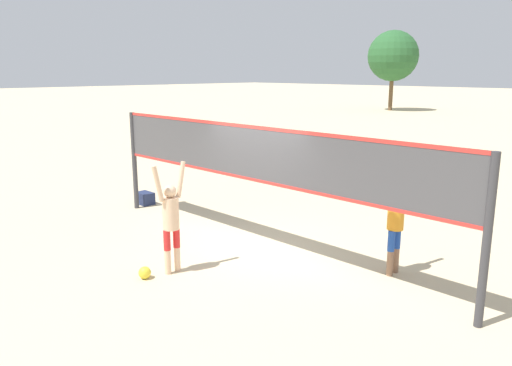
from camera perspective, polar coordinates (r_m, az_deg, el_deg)
The scene contains 7 objects.
ground_plane at distance 9.96m, azimuth 0.00°, elevation -7.58°, with size 200.00×200.00×0.00m, color beige.
volleyball_net at distance 9.50m, azimuth 0.00°, elevation 2.33°, with size 8.77×0.12×2.45m.
player_spiker at distance 8.67m, azimuth -9.71°, elevation -3.81°, with size 0.28×0.68×1.95m.
player_blocker at distance 8.80m, azimuth 15.68°, elevation -3.69°, with size 0.28×0.69×1.99m.
volleyball at distance 8.80m, azimuth -12.60°, elevation -9.97°, with size 0.21×0.21×0.21m.
gear_bag at distance 13.52m, azimuth -12.59°, elevation -1.71°, with size 0.48×0.34×0.32m.
tree_right_cluster at distance 46.25m, azimuth 15.39°, elevation 13.82°, with size 4.35×4.35×6.88m.
Camera 1 is at (6.58, -6.63, 3.46)m, focal length 35.00 mm.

